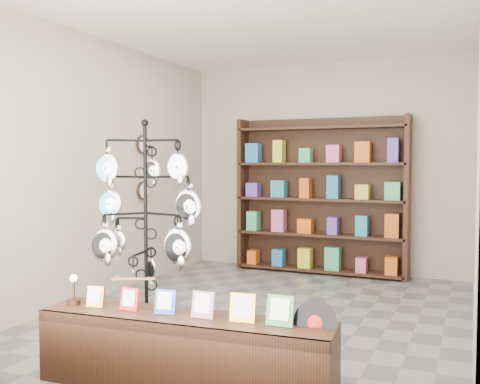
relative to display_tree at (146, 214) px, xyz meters
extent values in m
plane|color=slate|center=(0.63, 1.16, -1.12)|extent=(5.00, 5.00, 0.00)
plane|color=#AA9C89|center=(0.63, 3.66, 0.38)|extent=(4.00, 0.00, 4.00)
plane|color=#AA9C89|center=(0.63, -1.34, 0.38)|extent=(4.00, 0.00, 4.00)
plane|color=#AA9C89|center=(-1.37, 1.16, 0.38)|extent=(0.00, 5.00, 5.00)
plane|color=#AA9C89|center=(2.63, 1.16, 0.38)|extent=(0.00, 5.00, 5.00)
plane|color=white|center=(0.63, 1.16, 1.88)|extent=(5.00, 5.00, 0.00)
cylinder|color=black|center=(0.00, 0.00, -1.10)|extent=(0.51, 0.51, 0.03)
cylinder|color=black|center=(0.00, 0.00, -0.17)|extent=(0.04, 0.04, 1.88)
sphere|color=black|center=(0.00, 0.00, 0.78)|extent=(0.06, 0.06, 0.06)
ellipsoid|color=silver|center=(-0.07, 0.19, -0.52)|extent=(0.10, 0.06, 0.20)
cube|color=#AF7449|center=(0.05, -0.26, -0.52)|extent=(0.33, 0.17, 0.04)
cube|color=black|center=(0.81, -0.76, -0.86)|extent=(2.10, 0.58, 0.51)
cube|color=gold|center=(0.11, -0.82, -0.53)|extent=(0.14, 0.06, 0.15)
cube|color=red|center=(0.39, -0.79, -0.53)|extent=(0.14, 0.06, 0.16)
cube|color=#263FA5|center=(0.67, -0.77, -0.52)|extent=(0.15, 0.06, 0.17)
cube|color=#E54C33|center=(0.95, -0.75, -0.52)|extent=(0.16, 0.07, 0.18)
cube|color=gold|center=(1.23, -0.73, -0.51)|extent=(0.17, 0.07, 0.19)
cube|color=#337233|center=(1.49, -0.71, -0.51)|extent=(0.18, 0.07, 0.20)
cylinder|color=black|center=(1.70, -0.65, -0.58)|extent=(0.29, 0.09, 0.28)
cylinder|color=red|center=(1.70, -0.65, -0.58)|extent=(0.10, 0.03, 0.09)
cylinder|color=#412312|center=(-0.08, -0.83, -0.59)|extent=(0.09, 0.09, 0.04)
cylinder|color=#412312|center=(-0.08, -0.83, -0.50)|extent=(0.02, 0.02, 0.13)
sphere|color=#FFBF59|center=(-0.08, -0.83, -0.41)|extent=(0.05, 0.05, 0.05)
cube|color=black|center=(0.63, 3.60, -0.02)|extent=(2.40, 0.04, 2.20)
cube|color=black|center=(-0.55, 3.44, -0.02)|extent=(0.06, 0.36, 2.20)
cube|color=black|center=(1.81, 3.44, -0.02)|extent=(0.06, 0.36, 2.20)
cube|color=black|center=(0.63, 3.44, -1.07)|extent=(2.36, 0.36, 0.04)
cube|color=black|center=(0.63, 3.44, -0.57)|extent=(2.36, 0.36, 0.03)
cube|color=black|center=(0.63, 3.44, -0.07)|extent=(2.36, 0.36, 0.04)
cube|color=black|center=(0.63, 3.44, 0.43)|extent=(2.36, 0.36, 0.04)
cube|color=black|center=(0.63, 3.44, 0.93)|extent=(2.36, 0.36, 0.04)
cylinder|color=black|center=(-1.34, 1.96, 0.68)|extent=(0.03, 0.24, 0.24)
cylinder|color=black|center=(-1.34, 1.96, 0.08)|extent=(0.03, 0.24, 0.24)
camera|label=1|loc=(2.60, -3.91, 0.43)|focal=40.00mm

